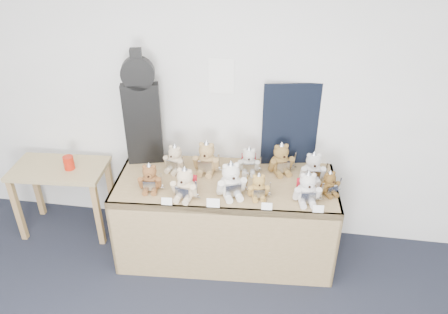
% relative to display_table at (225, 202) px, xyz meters
% --- Properties ---
extents(room_shell, '(6.00, 6.00, 6.00)m').
position_rel_display_table_xyz_m(room_shell, '(-0.11, 0.47, 0.91)').
color(room_shell, silver).
rests_on(room_shell, floor).
extents(display_table, '(1.86, 0.88, 0.75)m').
position_rel_display_table_xyz_m(display_table, '(0.00, 0.00, 0.00)').
color(display_table, olive).
rests_on(display_table, floor).
extents(side_table, '(0.86, 0.52, 0.69)m').
position_rel_display_table_xyz_m(side_table, '(-1.53, 0.16, -0.03)').
color(side_table, '#987E52').
rests_on(side_table, floor).
extents(guitar_case, '(0.32, 0.17, 1.01)m').
position_rel_display_table_xyz_m(guitar_case, '(-0.74, 0.28, 0.65)').
color(guitar_case, black).
rests_on(guitar_case, display_table).
extents(navy_board, '(0.54, 0.13, 0.73)m').
position_rel_display_table_xyz_m(navy_board, '(0.52, 0.45, 0.53)').
color(navy_board, black).
rests_on(navy_board, display_table).
extents(red_cup, '(0.09, 0.09, 0.12)m').
position_rel_display_table_xyz_m(red_cup, '(-1.41, 0.15, 0.16)').
color(red_cup, '#B41D0C').
rests_on(red_cup, side_table).
extents(teddy_front_far_left, '(0.22, 0.18, 0.26)m').
position_rel_display_table_xyz_m(teddy_front_far_left, '(-0.58, -0.14, 0.26)').
color(teddy_front_far_left, brown).
rests_on(teddy_front_far_left, display_table).
extents(teddy_front_left, '(0.24, 0.21, 0.29)m').
position_rel_display_table_xyz_m(teddy_front_left, '(-0.28, -0.19, 0.28)').
color(teddy_front_left, '#CFB592').
rests_on(teddy_front_left, display_table).
extents(teddy_front_centre, '(0.27, 0.25, 0.32)m').
position_rel_display_table_xyz_m(teddy_front_centre, '(0.06, -0.11, 0.29)').
color(teddy_front_centre, silver).
rests_on(teddy_front_centre, display_table).
extents(teddy_front_right, '(0.19, 0.17, 0.23)m').
position_rel_display_table_xyz_m(teddy_front_right, '(0.28, -0.10, 0.25)').
color(teddy_front_right, olive).
rests_on(teddy_front_right, display_table).
extents(teddy_front_far_right, '(0.24, 0.21, 0.29)m').
position_rel_display_table_xyz_m(teddy_front_far_right, '(0.64, -0.10, 0.28)').
color(teddy_front_far_right, silver).
rests_on(teddy_front_far_right, display_table).
extents(teddy_front_end, '(0.18, 0.18, 0.22)m').
position_rel_display_table_xyz_m(teddy_front_end, '(0.82, 0.03, 0.25)').
color(teddy_front_end, brown).
rests_on(teddy_front_end, display_table).
extents(teddy_back_left, '(0.21, 0.20, 0.26)m').
position_rel_display_table_xyz_m(teddy_back_left, '(-0.46, 0.18, 0.27)').
color(teddy_back_left, tan).
rests_on(teddy_back_left, display_table).
extents(teddy_back_centre_left, '(0.25, 0.20, 0.31)m').
position_rel_display_table_xyz_m(teddy_back_centre_left, '(-0.19, 0.20, 0.29)').
color(teddy_back_centre_left, '#A48352').
rests_on(teddy_back_centre_left, display_table).
extents(teddy_back_centre_right, '(0.21, 0.18, 0.26)m').
position_rel_display_table_xyz_m(teddy_back_centre_right, '(0.16, 0.24, 0.26)').
color(teddy_back_centre_right, beige).
rests_on(teddy_back_centre_right, display_table).
extents(teddy_back_right, '(0.25, 0.23, 0.30)m').
position_rel_display_table_xyz_m(teddy_back_right, '(0.43, 0.29, 0.28)').
color(teddy_back_right, brown).
rests_on(teddy_back_right, display_table).
extents(teddy_back_end, '(0.24, 0.20, 0.28)m').
position_rel_display_table_xyz_m(teddy_back_end, '(0.69, 0.20, 0.27)').
color(teddy_back_end, silver).
rests_on(teddy_back_end, display_table).
extents(entry_card_a, '(0.08, 0.02, 0.06)m').
position_rel_display_table_xyz_m(entry_card_a, '(-0.40, -0.32, 0.19)').
color(entry_card_a, white).
rests_on(entry_card_a, display_table).
extents(entry_card_b, '(0.10, 0.03, 0.07)m').
position_rel_display_table_xyz_m(entry_card_b, '(-0.05, -0.29, 0.20)').
color(entry_card_b, white).
rests_on(entry_card_b, display_table).
extents(entry_card_c, '(0.08, 0.02, 0.06)m').
position_rel_display_table_xyz_m(entry_card_c, '(0.35, -0.26, 0.19)').
color(entry_card_c, white).
rests_on(entry_card_c, display_table).
extents(entry_card_d, '(0.08, 0.02, 0.06)m').
position_rel_display_table_xyz_m(entry_card_d, '(0.73, -0.23, 0.19)').
color(entry_card_d, white).
rests_on(entry_card_d, display_table).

